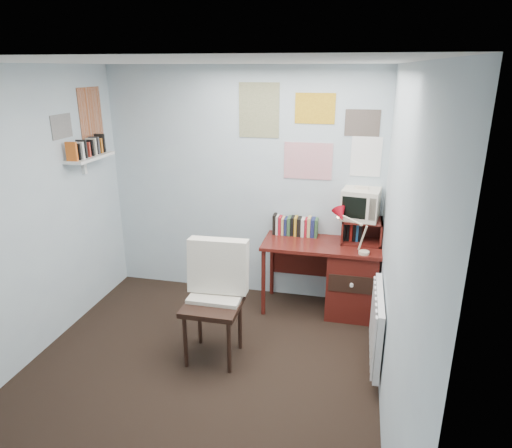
# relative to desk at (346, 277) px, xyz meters

# --- Properties ---
(ground) EXTENTS (3.50, 3.50, 0.00)m
(ground) POSITION_rel_desk_xyz_m (-1.17, -1.48, -0.41)
(ground) COLOR black
(ground) RESTS_ON ground
(back_wall) EXTENTS (3.00, 0.02, 2.50)m
(back_wall) POSITION_rel_desk_xyz_m (-1.17, 0.27, 0.84)
(back_wall) COLOR silver
(back_wall) RESTS_ON ground
(left_wall) EXTENTS (0.02, 3.50, 2.50)m
(left_wall) POSITION_rel_desk_xyz_m (-2.67, -1.48, 0.84)
(left_wall) COLOR silver
(left_wall) RESTS_ON ground
(right_wall) EXTENTS (0.02, 3.50, 2.50)m
(right_wall) POSITION_rel_desk_xyz_m (0.33, -1.48, 0.84)
(right_wall) COLOR silver
(right_wall) RESTS_ON ground
(ceiling) EXTENTS (3.00, 3.50, 0.02)m
(ceiling) POSITION_rel_desk_xyz_m (-1.17, -1.48, 2.09)
(ceiling) COLOR white
(ceiling) RESTS_ON back_wall
(desk) EXTENTS (1.20, 0.55, 0.76)m
(desk) POSITION_rel_desk_xyz_m (0.00, 0.00, 0.00)
(desk) COLOR #5A1A14
(desk) RESTS_ON ground
(desk_chair) EXTENTS (0.53, 0.50, 1.03)m
(desk_chair) POSITION_rel_desk_xyz_m (-1.11, -1.08, 0.11)
(desk_chair) COLOR black
(desk_chair) RESTS_ON ground
(desk_lamp) EXTENTS (0.27, 0.23, 0.37)m
(desk_lamp) POSITION_rel_desk_xyz_m (0.15, -0.20, 0.54)
(desk_lamp) COLOR #B80C1B
(desk_lamp) RESTS_ON desk
(tv_riser) EXTENTS (0.40, 0.30, 0.25)m
(tv_riser) POSITION_rel_desk_xyz_m (0.12, 0.11, 0.48)
(tv_riser) COLOR #5A1A14
(tv_riser) RESTS_ON desk
(crt_tv) EXTENTS (0.40, 0.38, 0.34)m
(crt_tv) POSITION_rel_desk_xyz_m (0.09, 0.13, 0.77)
(crt_tv) COLOR beige
(crt_tv) RESTS_ON tv_riser
(book_row) EXTENTS (0.60, 0.14, 0.22)m
(book_row) POSITION_rel_desk_xyz_m (-0.51, 0.18, 0.46)
(book_row) COLOR #5A1A14
(book_row) RESTS_ON desk
(radiator) EXTENTS (0.09, 0.80, 0.60)m
(radiator) POSITION_rel_desk_xyz_m (0.29, -0.93, 0.01)
(radiator) COLOR white
(radiator) RESTS_ON right_wall
(wall_shelf) EXTENTS (0.20, 0.62, 0.24)m
(wall_shelf) POSITION_rel_desk_xyz_m (-2.57, -0.38, 1.21)
(wall_shelf) COLOR white
(wall_shelf) RESTS_ON left_wall
(posters_back) EXTENTS (1.20, 0.01, 0.90)m
(posters_back) POSITION_rel_desk_xyz_m (-0.47, 0.26, 1.44)
(posters_back) COLOR white
(posters_back) RESTS_ON back_wall
(posters_left) EXTENTS (0.01, 0.70, 0.60)m
(posters_left) POSITION_rel_desk_xyz_m (-2.67, -0.38, 1.59)
(posters_left) COLOR white
(posters_left) RESTS_ON left_wall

